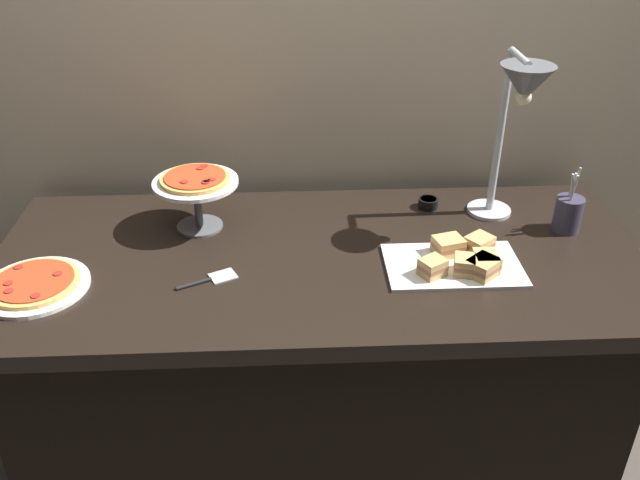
{
  "coord_description": "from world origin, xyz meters",
  "views": [
    {
      "loc": [
        -0.08,
        -1.66,
        1.79
      ],
      "look_at": [
        0.0,
        0.0,
        0.81
      ],
      "focal_mm": 37.69,
      "sensor_mm": 36.0,
      "label": 1
    }
  ],
  "objects_px": {
    "pizza_plate_center": "(196,186)",
    "sandwich_platter": "(461,261)",
    "sauce_cup_near": "(428,203)",
    "pizza_plate_front": "(34,285)",
    "heat_lamp": "(519,101)",
    "utensil_holder": "(568,213)",
    "serving_spatula": "(209,280)"
  },
  "relations": [
    {
      "from": "pizza_plate_front",
      "to": "sauce_cup_near",
      "type": "relative_size",
      "value": 4.5
    },
    {
      "from": "sandwich_platter",
      "to": "utensil_holder",
      "type": "relative_size",
      "value": 1.87
    },
    {
      "from": "pizza_plate_front",
      "to": "pizza_plate_center",
      "type": "distance_m",
      "value": 0.53
    },
    {
      "from": "pizza_plate_front",
      "to": "serving_spatula",
      "type": "height_order",
      "value": "pizza_plate_front"
    },
    {
      "from": "pizza_plate_center",
      "to": "pizza_plate_front",
      "type": "bearing_deg",
      "value": -142.23
    },
    {
      "from": "pizza_plate_center",
      "to": "serving_spatula",
      "type": "bearing_deg",
      "value": -79.48
    },
    {
      "from": "pizza_plate_front",
      "to": "pizza_plate_center",
      "type": "xyz_separation_m",
      "value": [
        0.41,
        0.32,
        0.13
      ]
    },
    {
      "from": "utensil_holder",
      "to": "pizza_plate_center",
      "type": "bearing_deg",
      "value": 176.38
    },
    {
      "from": "pizza_plate_center",
      "to": "sandwich_platter",
      "type": "relative_size",
      "value": 0.68
    },
    {
      "from": "serving_spatula",
      "to": "pizza_plate_front",
      "type": "bearing_deg",
      "value": -178.16
    },
    {
      "from": "pizza_plate_center",
      "to": "sandwich_platter",
      "type": "xyz_separation_m",
      "value": [
        0.76,
        -0.27,
        -0.12
      ]
    },
    {
      "from": "sauce_cup_near",
      "to": "utensil_holder",
      "type": "distance_m",
      "value": 0.43
    },
    {
      "from": "heat_lamp",
      "to": "serving_spatula",
      "type": "xyz_separation_m",
      "value": [
        -0.87,
        -0.24,
        -0.41
      ]
    },
    {
      "from": "heat_lamp",
      "to": "utensil_holder",
      "type": "relative_size",
      "value": 2.62
    },
    {
      "from": "heat_lamp",
      "to": "sauce_cup_near",
      "type": "bearing_deg",
      "value": 140.0
    },
    {
      "from": "sauce_cup_near",
      "to": "pizza_plate_center",
      "type": "bearing_deg",
      "value": -172.53
    },
    {
      "from": "heat_lamp",
      "to": "pizza_plate_center",
      "type": "relative_size",
      "value": 2.07
    },
    {
      "from": "pizza_plate_front",
      "to": "sauce_cup_near",
      "type": "height_order",
      "value": "sauce_cup_near"
    },
    {
      "from": "pizza_plate_center",
      "to": "sauce_cup_near",
      "type": "xyz_separation_m",
      "value": [
        0.74,
        0.1,
        -0.12
      ]
    },
    {
      "from": "heat_lamp",
      "to": "sandwich_platter",
      "type": "height_order",
      "value": "heat_lamp"
    },
    {
      "from": "sandwich_platter",
      "to": "serving_spatula",
      "type": "bearing_deg",
      "value": -177.49
    },
    {
      "from": "sandwich_platter",
      "to": "utensil_holder",
      "type": "distance_m",
      "value": 0.43
    },
    {
      "from": "sauce_cup_near",
      "to": "pizza_plate_front",
      "type": "bearing_deg",
      "value": -160.15
    },
    {
      "from": "heat_lamp",
      "to": "sauce_cup_near",
      "type": "xyz_separation_m",
      "value": [
        -0.19,
        0.16,
        -0.4
      ]
    },
    {
      "from": "pizza_plate_front",
      "to": "sandwich_platter",
      "type": "relative_size",
      "value": 0.76
    },
    {
      "from": "heat_lamp",
      "to": "sandwich_platter",
      "type": "distance_m",
      "value": 0.48
    },
    {
      "from": "pizza_plate_center",
      "to": "sandwich_platter",
      "type": "height_order",
      "value": "pizza_plate_center"
    },
    {
      "from": "heat_lamp",
      "to": "utensil_holder",
      "type": "xyz_separation_m",
      "value": [
        0.2,
        -0.01,
        -0.36
      ]
    },
    {
      "from": "serving_spatula",
      "to": "sauce_cup_near",
      "type": "bearing_deg",
      "value": 30.37
    },
    {
      "from": "serving_spatula",
      "to": "pizza_plate_center",
      "type": "bearing_deg",
      "value": 100.52
    },
    {
      "from": "pizza_plate_center",
      "to": "sauce_cup_near",
      "type": "distance_m",
      "value": 0.75
    },
    {
      "from": "heat_lamp",
      "to": "sauce_cup_near",
      "type": "relative_size",
      "value": 8.31
    }
  ]
}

